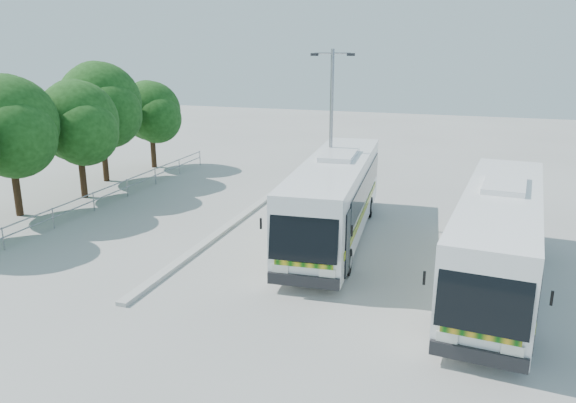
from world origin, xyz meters
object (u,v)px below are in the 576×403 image
(tree_far_d, at_px, (101,104))
(coach_main, at_px, (334,197))
(coach_adjacent, at_px, (498,236))
(lamppost, at_px, (331,130))
(tree_far_e, at_px, (152,111))
(tree_far_b, at_px, (9,125))
(tree_far_c, at_px, (78,122))

(tree_far_d, relative_size, coach_main, 0.58)
(tree_far_d, distance_m, coach_main, 17.37)
(coach_adjacent, bearing_deg, lamppost, 149.25)
(coach_main, bearing_deg, tree_far_e, 141.66)
(tree_far_b, height_order, tree_far_c, tree_far_b)
(tree_far_b, distance_m, coach_adjacent, 22.61)
(tree_far_c, distance_m, tree_far_d, 3.93)
(coach_adjacent, relative_size, lamppost, 1.54)
(coach_adjacent, bearing_deg, tree_far_e, 153.26)
(coach_adjacent, bearing_deg, coach_main, 159.22)
(tree_far_b, relative_size, coach_adjacent, 0.56)
(tree_far_b, distance_m, coach_main, 16.05)
(tree_far_d, height_order, coach_adjacent, tree_far_d)
(tree_far_c, relative_size, tree_far_d, 0.88)
(tree_far_e, bearing_deg, coach_adjacent, -31.95)
(tree_far_b, xyz_separation_m, tree_far_e, (0.39, 12.10, -0.68))
(tree_far_e, height_order, coach_main, tree_far_e)
(tree_far_b, height_order, tree_far_e, tree_far_b)
(tree_far_c, bearing_deg, tree_far_d, 107.83)
(tree_far_d, height_order, tree_far_e, tree_far_d)
(tree_far_d, bearing_deg, coach_main, -20.45)
(coach_main, bearing_deg, lamppost, 105.05)
(tree_far_b, bearing_deg, tree_far_d, 92.23)
(tree_far_e, distance_m, lamppost, 16.87)
(tree_far_c, relative_size, lamppost, 0.80)
(tree_far_d, height_order, lamppost, lamppost)
(tree_far_b, xyz_separation_m, coach_adjacent, (22.40, -1.62, -2.69))
(tree_far_b, distance_m, tree_far_e, 12.13)
(coach_adjacent, bearing_deg, tree_far_c, 170.80)
(tree_far_b, relative_size, coach_main, 0.55)
(tree_far_c, distance_m, lamppost, 14.12)
(tree_far_b, height_order, lamppost, lamppost)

